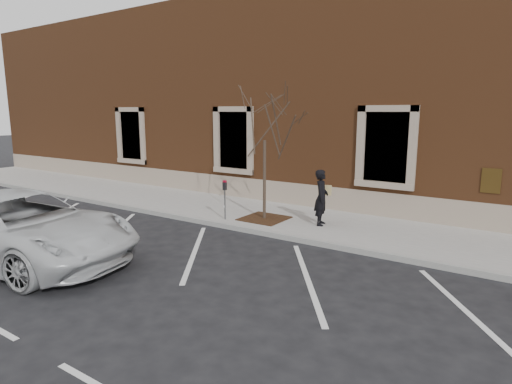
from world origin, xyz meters
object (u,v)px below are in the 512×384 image
Objects in this scene: man at (321,198)px; sapling at (265,118)px; parking_meter at (225,192)px; white_truck at (18,228)px.

man is 0.37× the size of sapling.
sapling is at bearing 84.82° from man.
man reaches higher than parking_meter.
man is at bearing 29.23° from parking_meter.
man is 0.28× the size of white_truck.
white_truck is (-2.92, -6.15, -2.49)m from sapling.
parking_meter is 5.75m from white_truck.
sapling is 7.25m from white_truck.
white_truck is (-1.91, -5.42, -0.19)m from parking_meter.
man is at bearing -45.22° from white_truck.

